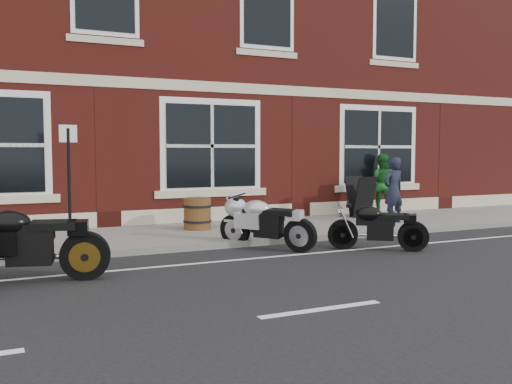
% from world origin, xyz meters
% --- Properties ---
extents(ground, '(80.00, 80.00, 0.00)m').
position_xyz_m(ground, '(0.00, 0.00, 0.00)').
color(ground, black).
rests_on(ground, ground).
extents(sidewalk, '(30.00, 3.00, 0.12)m').
position_xyz_m(sidewalk, '(0.00, 3.00, 0.06)').
color(sidewalk, slate).
rests_on(sidewalk, ground).
extents(kerb, '(30.00, 0.16, 0.12)m').
position_xyz_m(kerb, '(0.00, 1.42, 0.06)').
color(kerb, slate).
rests_on(kerb, ground).
extents(pub_building, '(24.00, 12.00, 12.00)m').
position_xyz_m(pub_building, '(0.00, 10.50, 6.00)').
color(pub_building, maroon).
rests_on(pub_building, ground).
extents(moto_sport_black, '(2.25, 0.72, 1.03)m').
position_xyz_m(moto_sport_black, '(-3.05, -0.01, 0.59)').
color(moto_sport_black, black).
rests_on(moto_sport_black, ground).
extents(moto_sport_silver, '(1.23, 1.78, 0.92)m').
position_xyz_m(moto_sport_silver, '(1.26, 1.04, 0.53)').
color(moto_sport_silver, black).
rests_on(moto_sport_silver, ground).
extents(moto_naked_black, '(1.54, 1.20, 0.83)m').
position_xyz_m(moto_naked_black, '(3.03, 0.00, 0.48)').
color(moto_naked_black, black).
rests_on(moto_naked_black, ground).
extents(pedestrian_left, '(0.60, 0.42, 1.58)m').
position_xyz_m(pedestrian_left, '(5.36, 2.41, 0.91)').
color(pedestrian_left, black).
rests_on(pedestrian_left, sidewalk).
extents(pedestrian_right, '(1.02, 1.00, 1.65)m').
position_xyz_m(pedestrian_right, '(6.38, 4.20, 0.95)').
color(pedestrian_right, '#19581E').
rests_on(pedestrian_right, sidewalk).
extents(a_board_sign, '(0.71, 0.53, 1.08)m').
position_xyz_m(a_board_sign, '(5.35, 3.72, 0.66)').
color(a_board_sign, black).
rests_on(a_board_sign, sidewalk).
extents(barrel_planter, '(0.63, 0.63, 0.70)m').
position_xyz_m(barrel_planter, '(0.70, 3.31, 0.47)').
color(barrel_planter, '#562516').
rests_on(barrel_planter, sidewalk).
extents(parking_sign, '(0.31, 0.06, 2.19)m').
position_xyz_m(parking_sign, '(-2.15, 2.10, 1.38)').
color(parking_sign, black).
rests_on(parking_sign, sidewalk).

